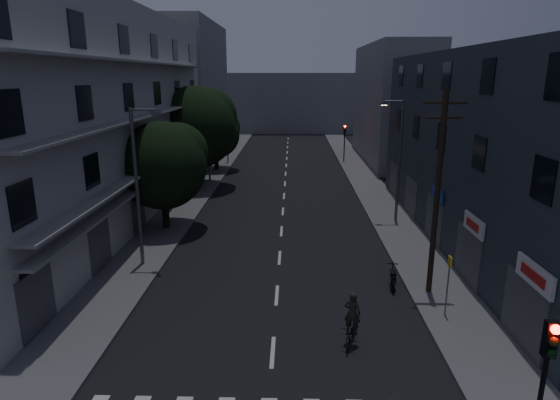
{
  "coord_description": "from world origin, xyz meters",
  "views": [
    {
      "loc": [
        0.66,
        -12.83,
        9.65
      ],
      "look_at": [
        0.0,
        12.0,
        3.0
      ],
      "focal_mm": 30.0,
      "sensor_mm": 36.0,
      "label": 1
    }
  ],
  "objects_px": {
    "traffic_signal_near": "(546,367)",
    "motorcycle": "(393,279)",
    "bus_stop_sign": "(449,275)",
    "utility_pole": "(438,190)",
    "cyclist": "(352,327)"
  },
  "relations": [
    {
      "from": "traffic_signal_near",
      "to": "bus_stop_sign",
      "type": "distance_m",
      "value": 7.98
    },
    {
      "from": "utility_pole",
      "to": "cyclist",
      "type": "relative_size",
      "value": 4.26
    },
    {
      "from": "traffic_signal_near",
      "to": "utility_pole",
      "type": "relative_size",
      "value": 0.46
    },
    {
      "from": "traffic_signal_near",
      "to": "utility_pole",
      "type": "distance_m",
      "value": 10.15
    },
    {
      "from": "utility_pole",
      "to": "motorcycle",
      "type": "height_order",
      "value": "utility_pole"
    },
    {
      "from": "motorcycle",
      "to": "bus_stop_sign",
      "type": "bearing_deg",
      "value": -51.69
    },
    {
      "from": "utility_pole",
      "to": "traffic_signal_near",
      "type": "bearing_deg",
      "value": -91.74
    },
    {
      "from": "utility_pole",
      "to": "cyclist",
      "type": "height_order",
      "value": "utility_pole"
    },
    {
      "from": "motorcycle",
      "to": "cyclist",
      "type": "xyz_separation_m",
      "value": [
        -2.52,
        -4.85,
        0.27
      ]
    },
    {
      "from": "traffic_signal_near",
      "to": "cyclist",
      "type": "height_order",
      "value": "traffic_signal_near"
    },
    {
      "from": "bus_stop_sign",
      "to": "utility_pole",
      "type": "bearing_deg",
      "value": 92.08
    },
    {
      "from": "traffic_signal_near",
      "to": "cyclist",
      "type": "relative_size",
      "value": 1.94
    },
    {
      "from": "traffic_signal_near",
      "to": "motorcycle",
      "type": "bearing_deg",
      "value": 96.42
    },
    {
      "from": "traffic_signal_near",
      "to": "motorcycle",
      "type": "xyz_separation_m",
      "value": [
        -1.2,
        10.63,
        -2.66
      ]
    },
    {
      "from": "utility_pole",
      "to": "bus_stop_sign",
      "type": "relative_size",
      "value": 3.56
    }
  ]
}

